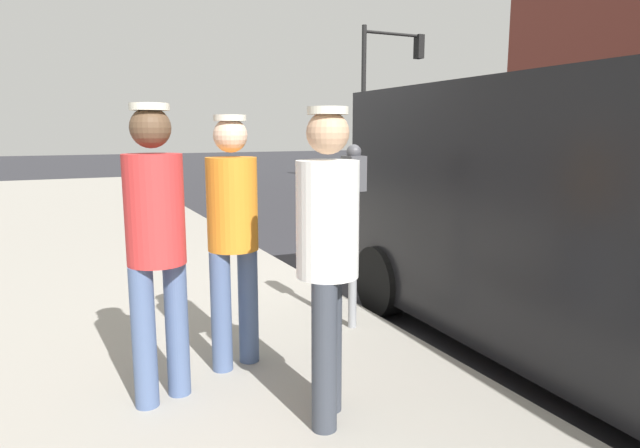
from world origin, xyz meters
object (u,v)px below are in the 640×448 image
object	(u,v)px
pedestrian_in_orange	(233,226)
traffic_light_corner	(385,79)
pedestrian_in_white	(327,246)
pedestrian_in_red	(156,235)
parking_meter_near	(353,205)

from	to	relation	value
pedestrian_in_orange	traffic_light_corner	bearing A→B (deg)	-126.09
pedestrian_in_white	pedestrian_in_red	bearing A→B (deg)	-38.87
traffic_light_corner	pedestrian_in_white	bearing A→B (deg)	56.52
pedestrian_in_red	pedestrian_in_orange	world-z (taller)	pedestrian_in_red
parking_meter_near	traffic_light_corner	world-z (taller)	traffic_light_corner
pedestrian_in_red	pedestrian_in_white	world-z (taller)	pedestrian_in_red
pedestrian_in_orange	traffic_light_corner	xyz separation A→B (m)	(-9.30, -12.75, 2.37)
pedestrian_in_red	pedestrian_in_orange	bearing A→B (deg)	-152.27
parking_meter_near	pedestrian_in_orange	world-z (taller)	pedestrian_in_orange
traffic_light_corner	parking_meter_near	bearing A→B (deg)	56.64
pedestrian_in_white	traffic_light_corner	xyz separation A→B (m)	(-9.05, -13.68, 2.36)
traffic_light_corner	pedestrian_in_orange	bearing A→B (deg)	53.91
parking_meter_near	traffic_light_corner	distance (m)	15.08
parking_meter_near	pedestrian_in_orange	size ratio (longest dim) A/B	0.88
parking_meter_near	pedestrian_in_white	bearing A→B (deg)	55.34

